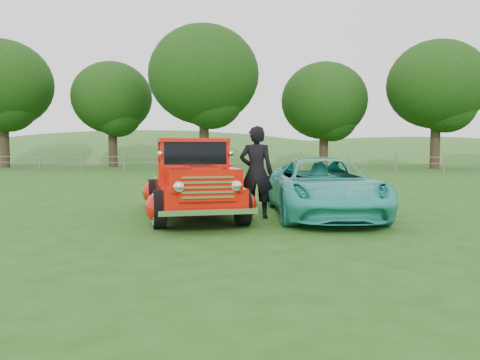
# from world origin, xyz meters

# --- Properties ---
(ground) EXTENTS (140.00, 140.00, 0.00)m
(ground) POSITION_xyz_m (0.00, 0.00, 0.00)
(ground) COLOR #234612
(ground) RESTS_ON ground
(distant_hills) EXTENTS (116.00, 60.00, 18.00)m
(distant_hills) POSITION_xyz_m (-4.08, 59.46, -4.55)
(distant_hills) COLOR #356224
(distant_hills) RESTS_ON ground
(fence_line) EXTENTS (48.00, 0.12, 1.20)m
(fence_line) POSITION_xyz_m (0.00, 22.00, 0.60)
(fence_line) COLOR #666256
(fence_line) RESTS_ON ground
(tree_far_west) EXTENTS (7.60, 7.60, 9.93)m
(tree_far_west) POSITION_xyz_m (-20.00, 26.00, 6.49)
(tree_far_west) COLOR black
(tree_far_west) RESTS_ON ground
(tree_mid_west) EXTENTS (6.40, 6.40, 8.46)m
(tree_mid_west) POSITION_xyz_m (-12.00, 28.00, 5.55)
(tree_mid_west) COLOR black
(tree_mid_west) RESTS_ON ground
(tree_near_west) EXTENTS (8.00, 8.00, 10.42)m
(tree_near_west) POSITION_xyz_m (-4.00, 25.00, 6.80)
(tree_near_west) COLOR black
(tree_near_west) RESTS_ON ground
(tree_near_east) EXTENTS (6.80, 6.80, 8.33)m
(tree_near_east) POSITION_xyz_m (5.00, 29.00, 5.25)
(tree_near_east) COLOR black
(tree_near_east) RESTS_ON ground
(tree_mid_east) EXTENTS (7.20, 7.20, 9.44)m
(tree_mid_east) POSITION_xyz_m (13.00, 27.00, 6.17)
(tree_mid_east) COLOR black
(tree_mid_east) RESTS_ON ground
(red_pickup) EXTENTS (3.29, 5.28, 1.78)m
(red_pickup) POSITION_xyz_m (-0.34, 1.63, 0.80)
(red_pickup) COLOR black
(red_pickup) RESTS_ON ground
(teal_sedan) EXTENTS (2.78, 5.04, 1.34)m
(teal_sedan) POSITION_xyz_m (2.64, 1.90, 0.67)
(teal_sedan) COLOR teal
(teal_sedan) RESTS_ON ground
(man) EXTENTS (0.76, 0.51, 2.06)m
(man) POSITION_xyz_m (1.13, 1.48, 1.03)
(man) COLOR black
(man) RESTS_ON ground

